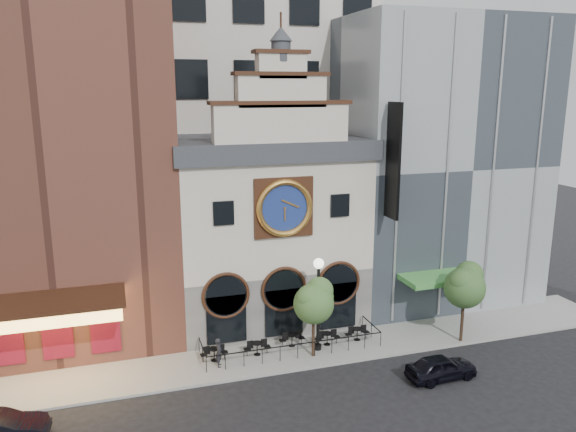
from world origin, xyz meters
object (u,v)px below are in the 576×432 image
at_px(bistro_0, 214,353).
at_px(tree_right, 465,284).
at_px(bistro_3, 327,338).
at_px(tree_left, 314,300).
at_px(bistro_1, 257,347).
at_px(lamppost, 318,294).
at_px(pedestrian, 219,352).
at_px(bistro_4, 357,333).
at_px(bistro_2, 292,339).
at_px(car_right, 441,367).

relative_size(bistro_0, tree_right, 0.32).
bearing_deg(bistro_3, tree_left, -140.00).
bearing_deg(tree_right, bistro_1, 171.24).
relative_size(bistro_0, lamppost, 0.28).
relative_size(bistro_3, pedestrian, 0.93).
distance_m(bistro_1, bistro_4, 6.42).
height_order(bistro_3, bistro_4, same).
bearing_deg(bistro_2, bistro_4, -5.82).
bearing_deg(bistro_0, bistro_2, 5.21).
bearing_deg(lamppost, bistro_0, -161.27).
distance_m(bistro_2, pedestrian, 4.85).
relative_size(lamppost, tree_right, 1.14).
height_order(bistro_0, pedestrian, pedestrian).
bearing_deg(tree_left, car_right, -37.05).
relative_size(car_right, tree_right, 0.79).
xyz_separation_m(bistro_3, tree_right, (8.16, -1.93, 3.20)).
height_order(bistro_0, bistro_1, same).
bearing_deg(bistro_3, lamppost, -153.30).
relative_size(bistro_0, car_right, 0.40).
height_order(bistro_1, pedestrian, pedestrian).
height_order(bistro_3, lamppost, lamppost).
height_order(bistro_0, lamppost, lamppost).
distance_m(bistro_3, car_right, 7.05).
distance_m(bistro_0, bistro_3, 6.93).
bearing_deg(tree_left, bistro_4, 18.93).
bearing_deg(bistro_3, tree_right, -13.29).
distance_m(bistro_0, lamppost, 6.90).
relative_size(bistro_2, bistro_3, 1.00).
relative_size(bistro_2, tree_left, 0.34).
xyz_separation_m(bistro_1, tree_left, (3.14, -1.07, 2.97)).
relative_size(pedestrian, tree_right, 0.34).
bearing_deg(bistro_4, tree_right, -17.97).
distance_m(bistro_1, lamppost, 4.77).
xyz_separation_m(bistro_3, tree_left, (-1.27, -1.06, 2.97)).
height_order(car_right, lamppost, lamppost).
bearing_deg(tree_left, lamppost, 53.42).
bearing_deg(bistro_4, lamppost, -170.87).
relative_size(car_right, lamppost, 0.69).
height_order(bistro_2, tree_left, tree_left).
bearing_deg(car_right, bistro_0, 62.18).
bearing_deg(pedestrian, car_right, -105.37).
distance_m(bistro_4, lamppost, 4.16).
xyz_separation_m(bistro_2, bistro_3, (2.10, -0.48, 0.00)).
relative_size(car_right, pedestrian, 2.34).
bearing_deg(bistro_0, pedestrian, -78.96).
bearing_deg(tree_left, bistro_0, 168.94).
xyz_separation_m(tree_left, tree_right, (9.42, -0.86, 0.24)).
xyz_separation_m(pedestrian, tree_right, (14.95, -1.23, 2.82)).
bearing_deg(bistro_1, bistro_2, 11.67).
bearing_deg(lamppost, bistro_4, 31.82).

